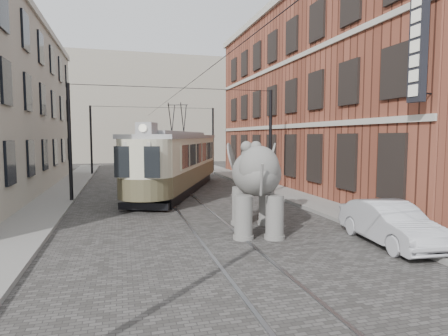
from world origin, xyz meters
name	(u,v)px	position (x,y,z in m)	size (l,w,h in m)	color
ground	(205,222)	(0.00, 0.00, 0.00)	(120.00, 120.00, 0.00)	#474441
tram_rails	(205,222)	(0.00, 0.00, 0.01)	(1.54, 80.00, 0.02)	slate
sidewalk_right	(340,212)	(6.00, 0.00, 0.07)	(2.00, 60.00, 0.15)	slate
sidewalk_left	(22,231)	(-6.50, 0.00, 0.07)	(2.00, 60.00, 0.15)	slate
brick_building	(332,98)	(11.00, 9.00, 6.00)	(8.00, 26.00, 12.00)	brown
distant_block	(143,110)	(0.00, 40.00, 7.00)	(28.00, 10.00, 14.00)	#9F9684
catenary	(180,144)	(-0.20, 5.00, 3.00)	(11.00, 30.20, 6.00)	black
tram	(178,148)	(0.24, 8.74, 2.66)	(2.77, 13.43, 5.33)	beige
elephant	(256,186)	(1.45, -1.82, 1.60)	(2.89, 5.24, 3.21)	#615F5A
parked_car	(390,223)	(4.92, -4.46, 0.66)	(1.42, 4.03, 1.33)	#ACACB1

